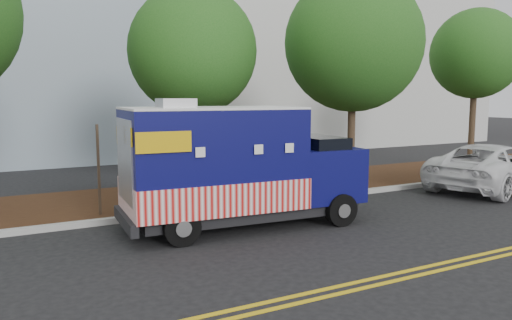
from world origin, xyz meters
TOP-DOWN VIEW (x-y plane):
  - ground at (0.00, 0.00)m, footprint 120.00×120.00m
  - curb at (0.00, 1.40)m, footprint 120.00×0.18m
  - mulch_strip at (0.00, 3.50)m, footprint 120.00×4.00m
  - centerline_near at (0.00, -4.45)m, footprint 120.00×0.10m
  - centerline_far at (0.00, -4.70)m, footprint 120.00×0.10m
  - tree_b at (0.29, 3.69)m, footprint 3.86×3.86m
  - tree_c at (5.72, 2.85)m, footprint 4.63×4.63m
  - tree_d at (12.70, 3.54)m, footprint 3.70×3.70m
  - sign_post at (-2.94, 1.87)m, footprint 0.06×0.06m
  - food_truck at (-0.28, -0.27)m, footprint 5.88×2.53m
  - white_car at (9.40, 0.10)m, footprint 5.90×3.86m

SIDE VIEW (x-z plane):
  - ground at x=0.00m, z-range 0.00..0.00m
  - centerline_near at x=0.00m, z-range 0.00..0.01m
  - centerline_far at x=0.00m, z-range 0.00..0.01m
  - curb at x=0.00m, z-range 0.00..0.15m
  - mulch_strip at x=0.00m, z-range 0.00..0.15m
  - white_car at x=9.40m, z-range 0.00..1.51m
  - sign_post at x=-2.94m, z-range 0.00..2.40m
  - food_truck at x=-0.28m, z-range -0.14..2.89m
  - tree_b at x=0.29m, z-range 1.24..7.60m
  - tree_d at x=12.70m, z-range 1.47..8.14m
  - tree_c at x=5.72m, z-range 1.26..8.44m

